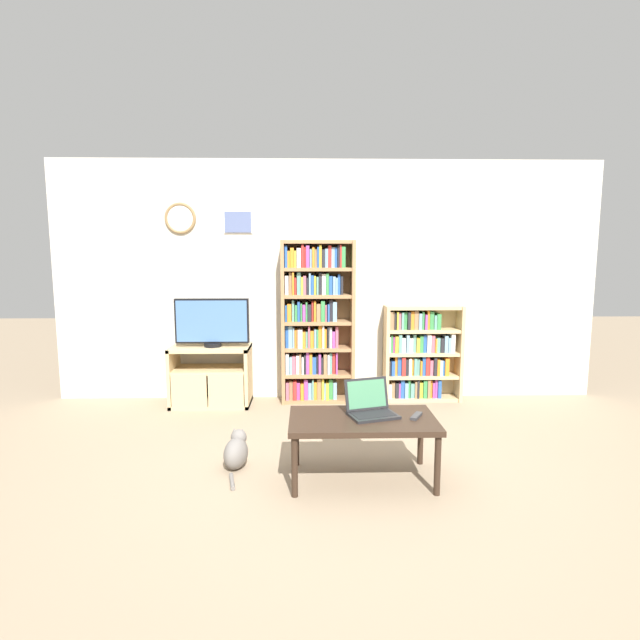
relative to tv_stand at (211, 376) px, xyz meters
name	(u,v)px	position (x,y,z in m)	size (l,w,h in m)	color
ground_plane	(339,481)	(1.25, -1.83, -0.32)	(18.00, 18.00, 0.00)	gray
wall_back	(327,281)	(1.24, 0.30, 0.99)	(5.94, 0.09, 2.60)	beige
tv_stand	(211,376)	(0.00, 0.00, 0.00)	(0.83, 0.46, 0.63)	tan
television	(212,322)	(0.03, -0.01, 0.57)	(0.77, 0.18, 0.51)	black
bookshelf_tall	(315,322)	(1.11, 0.12, 0.55)	(0.78, 0.29, 1.74)	#9E754C
bookshelf_short	(419,354)	(2.25, 0.14, 0.19)	(0.84, 0.25, 1.04)	tan
coffee_table	(363,424)	(1.42, -1.80, 0.09)	(1.04, 0.58, 0.46)	#332319
laptop	(370,406)	(1.48, -1.73, 0.20)	(0.40, 0.36, 0.25)	#232326
remote_near_laptop	(416,416)	(1.80, -1.80, 0.15)	(0.12, 0.16, 0.02)	#38383A
cat	(236,451)	(0.49, -1.58, -0.19)	(0.22, 0.52, 0.29)	slate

